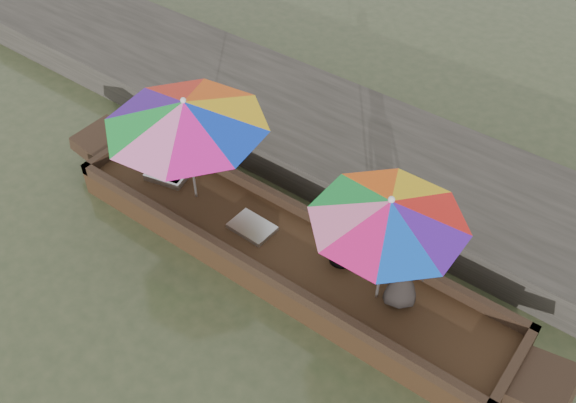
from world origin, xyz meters
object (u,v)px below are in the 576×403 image
Objects in this scene: cooking_pot at (167,151)px; tray_crayfish at (168,174)px; vendor at (404,272)px; tray_scallop at (252,227)px; umbrella_bow at (190,150)px; supply_bag at (369,260)px; umbrella_stern at (383,251)px; boat_hull at (283,254)px; charcoal_grill at (341,256)px.

cooking_pot is 0.79× the size of tray_crayfish.
vendor reaches higher than cooking_pot.
tray_scallop is 1.22m from umbrella_bow.
supply_bag is at bearing 12.52° from tray_scallop.
boat_hull is at bearing 180.00° from umbrella_stern.
supply_bag is 0.17× the size of umbrella_stern.
charcoal_grill is 0.97m from umbrella_stern.
tray_crayfish reaches higher than boat_hull.
cooking_pot is 3.31m from supply_bag.
charcoal_grill is 0.34m from supply_bag.
umbrella_stern is at bearing -6.10° from vendor.
umbrella_bow is (-0.97, 0.02, 0.74)m from tray_scallop.
cooking_pot is at bearing 177.64° from charcoal_grill.
vendor reaches higher than boat_hull.
supply_bag is at bearing 7.13° from umbrella_bow.
tray_scallop is at bearing -11.30° from cooking_pot.
charcoal_grill is at bearing 3.57° from tray_crayfish.
vendor is at bearing -3.62° from cooking_pot.
tray_scallop is at bearing -177.14° from boat_hull.
supply_bag reaches higher than boat_hull.
boat_hull is at bearing -8.47° from cooking_pot.
cooking_pot is 1.13m from umbrella_bow.
umbrella_bow reaches higher than tray_scallop.
tray_crayfish is at bearing -44.95° from cooking_pot.
umbrella_stern is at bearing -5.39° from cooking_pot.
umbrella_stern is at bearing 0.00° from boat_hull.
supply_bag is at bearing 134.32° from umbrella_stern.
vendor is (0.53, -0.21, 0.37)m from supply_bag.
charcoal_grill is 0.17× the size of umbrella_stern.
supply_bag is at bearing -51.14° from vendor.
umbrella_bow reaches higher than charcoal_grill.
umbrella_stern is at bearing 0.75° from tray_scallop.
tray_scallop is at bearing -167.48° from supply_bag.
tray_scallop is (1.82, -0.36, -0.08)m from cooking_pot.
cooking_pot is at bearing 171.53° from boat_hull.
supply_bag is at bearing -0.58° from cooking_pot.
tray_scallop is at bearing -26.01° from vendor.
tray_crayfish is at bearing -28.67° from vendor.
charcoal_grill reaches higher than tray_crayfish.
tray_crayfish is at bearing 178.58° from boat_hull.
supply_bag is (3.31, -0.03, 0.02)m from cooking_pot.
umbrella_stern is (3.32, -0.05, 0.73)m from tray_crayfish.
supply_bag reaches higher than charcoal_grill.
boat_hull is at bearing 2.86° from tray_scallop.
umbrella_bow is (0.85, -0.34, 0.66)m from cooking_pot.
charcoal_grill reaches higher than tray_scallop.
tray_scallop is 1.88× the size of charcoal_grill.
umbrella_stern is (0.30, -0.31, 0.65)m from supply_bag.
charcoal_grill is 1.03× the size of supply_bag.
boat_hull is at bearing -162.72° from charcoal_grill.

